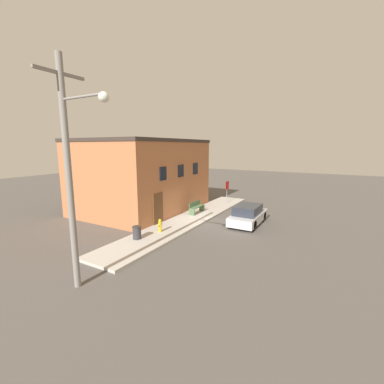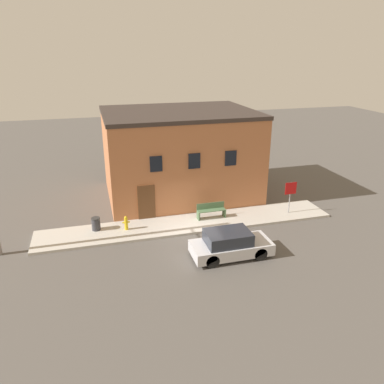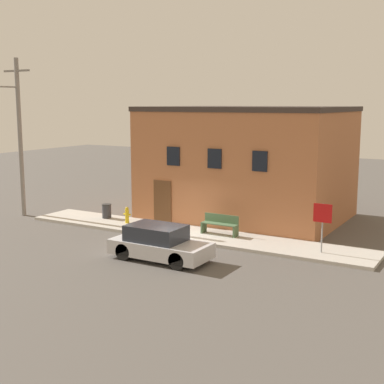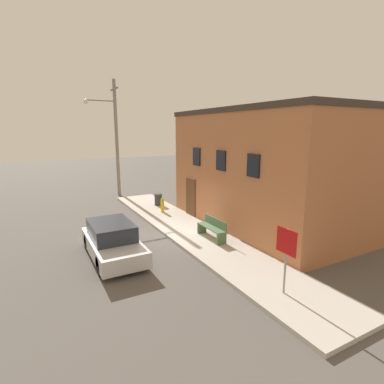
{
  "view_description": "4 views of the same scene",
  "coord_description": "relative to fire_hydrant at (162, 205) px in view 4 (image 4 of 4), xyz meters",
  "views": [
    {
      "loc": [
        -15.39,
        -7.61,
        5.19
      ],
      "look_at": [
        0.21,
        1.25,
        2.0
      ],
      "focal_mm": 24.0,
      "sensor_mm": 36.0,
      "label": 1
    },
    {
      "loc": [
        -5.0,
        -17.45,
        9.43
      ],
      "look_at": [
        0.21,
        1.25,
        2.0
      ],
      "focal_mm": 35.0,
      "sensor_mm": 36.0,
      "label": 2
    },
    {
      "loc": [
        12.1,
        -19.01,
        5.91
      ],
      "look_at": [
        0.21,
        1.25,
        2.0
      ],
      "focal_mm": 50.0,
      "sensor_mm": 36.0,
      "label": 3
    },
    {
      "loc": [
        11.9,
        -5.09,
        4.77
      ],
      "look_at": [
        0.21,
        1.25,
        2.0
      ],
      "focal_mm": 28.0,
      "sensor_mm": 36.0,
      "label": 4
    }
  ],
  "objects": [
    {
      "name": "fire_hydrant",
      "position": [
        0.0,
        0.0,
        0.0
      ],
      "size": [
        0.4,
        0.19,
        0.79
      ],
      "color": "gold",
      "rests_on": "sidewalk"
    },
    {
      "name": "trash_bin",
      "position": [
        -1.59,
        0.4,
        -0.04
      ],
      "size": [
        0.49,
        0.49,
        0.72
      ],
      "color": "#333338",
      "rests_on": "sidewalk"
    },
    {
      "name": "ground_plane",
      "position": [
        3.52,
        -1.34,
        -0.54
      ],
      "size": [
        80.0,
        80.0,
        0.0
      ],
      "primitive_type": "plane",
      "color": "#56514C"
    },
    {
      "name": "stop_sign",
      "position": [
        9.74,
        -0.35,
        0.96
      ],
      "size": [
        0.73,
        0.06,
        1.94
      ],
      "color": "gray",
      "rests_on": "sidewalk"
    },
    {
      "name": "utility_pole",
      "position": [
        -6.26,
        -0.96,
        3.92
      ],
      "size": [
        1.8,
        2.23,
        8.2
      ],
      "color": "gray",
      "rests_on": "ground"
    },
    {
      "name": "sidewalk",
      "position": [
        3.52,
        -0.09,
        -0.47
      ],
      "size": [
        16.87,
        2.51,
        0.14
      ],
      "color": "#BCB7AD",
      "rests_on": "ground"
    },
    {
      "name": "brick_building",
      "position": [
        4.21,
        4.82,
        2.34
      ],
      "size": [
        9.67,
        7.44,
        5.75
      ],
      "color": "#B26B42",
      "rests_on": "ground"
    },
    {
      "name": "bench",
      "position": [
        4.98,
        0.24,
        0.06
      ],
      "size": [
        1.68,
        0.44,
        0.89
      ],
      "color": "#4C6B47",
      "rests_on": "sidewalk"
    },
    {
      "name": "parked_car",
      "position": [
        4.55,
        -3.97,
        0.1
      ],
      "size": [
        3.87,
        1.67,
        1.34
      ],
      "color": "black",
      "rests_on": "ground"
    }
  ]
}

